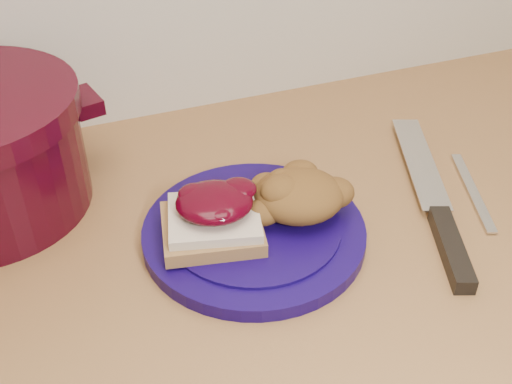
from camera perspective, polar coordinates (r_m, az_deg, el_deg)
name	(u,v)px	position (r m, az deg, el deg)	size (l,w,h in m)	color
plate	(254,233)	(0.73, -0.18, -3.64)	(0.25, 0.25, 0.02)	#100445
sandwich	(213,216)	(0.70, -3.81, -2.17)	(0.12, 0.11, 0.05)	olive
stuffing_mound	(299,196)	(0.73, 3.82, -0.32)	(0.10, 0.09, 0.05)	brown
chef_knife	(442,222)	(0.78, 16.17, -2.55)	(0.14, 0.32, 0.02)	black
butter_knife	(473,191)	(0.85, 18.71, 0.09)	(0.16, 0.01, 0.00)	silver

